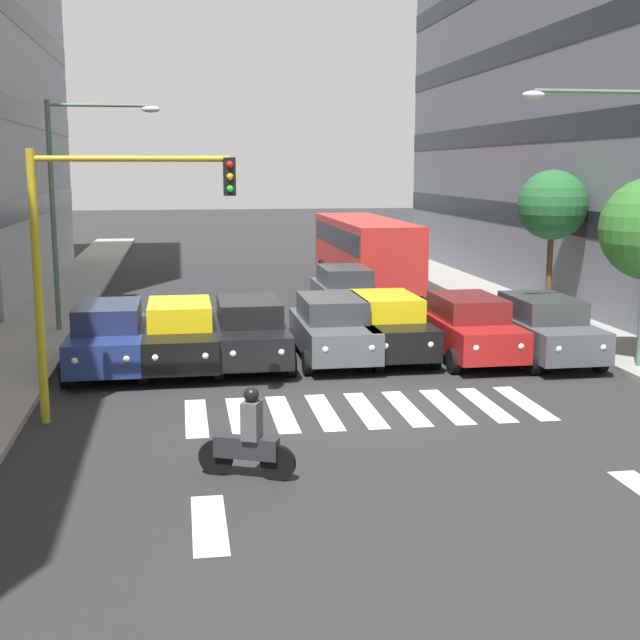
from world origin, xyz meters
TOP-DOWN VIEW (x-y plane):
  - ground_plane at (0.00, 0.00)m, footprint 180.00×180.00m
  - building_left_block_0 at (-14.96, -17.60)m, footprint 10.68×27.84m
  - crosswalk_markings at (-0.00, 0.00)m, footprint 7.65×2.80m
  - lane_arrow_1 at (3.52, 5.50)m, footprint 0.50×2.20m
  - car_0 at (-5.73, -3.97)m, footprint 2.02×4.44m
  - car_1 at (-3.79, -4.39)m, footprint 2.02×4.44m
  - car_2 at (-1.67, -4.97)m, footprint 2.02×4.44m
  - car_3 at (-0.14, -4.83)m, footprint 2.02×4.44m
  - car_4 at (2.09, -4.71)m, footprint 2.02×4.44m
  - car_5 at (3.90, -4.56)m, footprint 2.02×4.44m
  - car_6 at (5.70, -4.53)m, footprint 2.02×4.44m
  - car_row2_0 at (-1.78, -11.60)m, footprint 2.02×4.44m
  - bus_behind_traffic at (-3.79, -17.80)m, footprint 2.78×10.50m
  - motorcycle_with_rider at (2.80, 3.66)m, footprint 1.60×0.77m
  - traffic_light_gantry at (5.50, -0.15)m, footprint 4.04×0.36m
  - street_lamp_left at (-7.02, -2.37)m, footprint 3.50×0.28m
  - street_lamp_right at (7.05, -9.91)m, footprint 3.39×0.28m
  - street_tree_1 at (-8.47, -9.86)m, footprint 2.33×2.33m

SIDE VIEW (x-z plane):
  - ground_plane at x=0.00m, z-range 0.00..0.00m
  - crosswalk_markings at x=0.00m, z-range 0.00..0.01m
  - lane_arrow_1 at x=3.52m, z-range 0.00..0.01m
  - motorcycle_with_rider at x=2.80m, z-range -0.14..1.43m
  - car_0 at x=-5.73m, z-range 0.03..1.75m
  - car_1 at x=-3.79m, z-range 0.03..1.75m
  - car_2 at x=-1.67m, z-range 0.03..1.75m
  - car_3 at x=-0.14m, z-range 0.03..1.75m
  - car_4 at x=2.09m, z-range 0.03..1.75m
  - car_5 at x=3.90m, z-range 0.03..1.75m
  - car_6 at x=5.70m, z-range 0.03..1.75m
  - car_row2_0 at x=-1.78m, z-range 0.03..1.75m
  - bus_behind_traffic at x=-3.79m, z-range 0.36..3.36m
  - traffic_light_gantry at x=5.50m, z-range 0.93..6.43m
  - street_tree_1 at x=-8.47m, z-range 1.42..6.33m
  - street_lamp_left at x=-7.02m, z-range 1.00..7.92m
  - street_lamp_right at x=7.05m, z-range 0.99..7.97m
  - building_left_block_0 at x=-14.96m, z-range 0.00..22.80m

